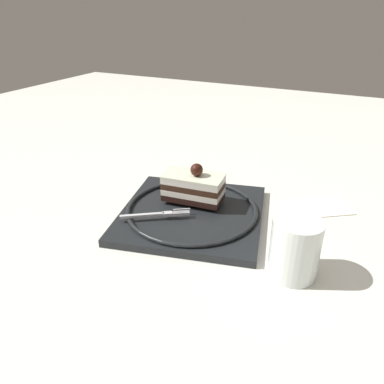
{
  "coord_description": "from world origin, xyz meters",
  "views": [
    {
      "loc": [
        0.49,
        0.23,
        0.34
      ],
      "look_at": [
        -0.02,
        -0.02,
        0.05
      ],
      "focal_mm": 34.37,
      "sensor_mm": 36.0,
      "label": 1
    }
  ],
  "objects_px": {
    "cake_slice": "(193,187)",
    "folded_napkin": "(315,207)",
    "drink_glass_near": "(294,251)",
    "fork": "(157,214)",
    "dessert_plate": "(192,212)"
  },
  "relations": [
    {
      "from": "dessert_plate",
      "to": "folded_napkin",
      "type": "xyz_separation_m",
      "value": [
        -0.13,
        0.2,
        -0.01
      ]
    },
    {
      "from": "folded_napkin",
      "to": "drink_glass_near",
      "type": "bearing_deg",
      "value": 0.15
    },
    {
      "from": "dessert_plate",
      "to": "cake_slice",
      "type": "distance_m",
      "value": 0.05
    },
    {
      "from": "cake_slice",
      "to": "folded_napkin",
      "type": "relative_size",
      "value": 0.89
    },
    {
      "from": "cake_slice",
      "to": "drink_glass_near",
      "type": "bearing_deg",
      "value": 62.99
    },
    {
      "from": "cake_slice",
      "to": "folded_napkin",
      "type": "distance_m",
      "value": 0.23
    },
    {
      "from": "cake_slice",
      "to": "fork",
      "type": "xyz_separation_m",
      "value": [
        0.08,
        -0.03,
        -0.02
      ]
    },
    {
      "from": "dessert_plate",
      "to": "folded_napkin",
      "type": "relative_size",
      "value": 2.33
    },
    {
      "from": "cake_slice",
      "to": "drink_glass_near",
      "type": "distance_m",
      "value": 0.23
    },
    {
      "from": "folded_napkin",
      "to": "dessert_plate",
      "type": "bearing_deg",
      "value": -56.12
    },
    {
      "from": "dessert_plate",
      "to": "cake_slice",
      "type": "relative_size",
      "value": 2.62
    },
    {
      "from": "fork",
      "to": "folded_napkin",
      "type": "height_order",
      "value": "fork"
    },
    {
      "from": "dessert_plate",
      "to": "drink_glass_near",
      "type": "xyz_separation_m",
      "value": [
        0.08,
        0.2,
        0.03
      ]
    },
    {
      "from": "cake_slice",
      "to": "folded_napkin",
      "type": "bearing_deg",
      "value": 116.52
    },
    {
      "from": "drink_glass_near",
      "to": "folded_napkin",
      "type": "bearing_deg",
      "value": -179.85
    }
  ]
}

